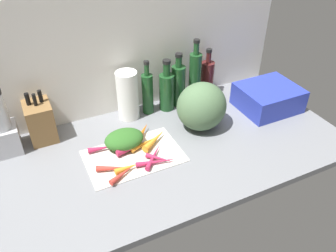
# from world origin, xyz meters

# --- Properties ---
(ground_plane) EXTENTS (1.70, 0.80, 0.03)m
(ground_plane) POSITION_xyz_m (0.00, 0.00, -0.01)
(ground_plane) COLOR slate
(wall_back) EXTENTS (1.70, 0.03, 0.60)m
(wall_back) POSITION_xyz_m (0.00, 0.39, 0.30)
(wall_back) COLOR silver
(wall_back) RESTS_ON ground_plane
(cutting_board) EXTENTS (0.41, 0.26, 0.01)m
(cutting_board) POSITION_xyz_m (-0.10, -0.00, 0.00)
(cutting_board) COLOR beige
(cutting_board) RESTS_ON ground_plane
(carrot_0) EXTENTS (0.12, 0.04, 0.02)m
(carrot_0) POSITION_xyz_m (-0.21, 0.09, 0.02)
(carrot_0) COLOR #B2264C
(carrot_0) RESTS_ON cutting_board
(carrot_1) EXTENTS (0.13, 0.14, 0.03)m
(carrot_1) POSITION_xyz_m (-0.02, 0.11, 0.02)
(carrot_1) COLOR orange
(carrot_1) RESTS_ON cutting_board
(carrot_2) EXTENTS (0.11, 0.03, 0.03)m
(carrot_2) POSITION_xyz_m (-0.15, -0.08, 0.02)
(carrot_2) COLOR orange
(carrot_2) RESTS_ON cutting_board
(carrot_3) EXTENTS (0.17, 0.10, 0.03)m
(carrot_3) POSITION_xyz_m (-0.10, 0.07, 0.02)
(carrot_3) COLOR orange
(carrot_3) RESTS_ON cutting_board
(carrot_4) EXTENTS (0.12, 0.07, 0.02)m
(carrot_4) POSITION_xyz_m (-0.19, -0.10, 0.02)
(carrot_4) COLOR red
(carrot_4) RESTS_ON cutting_board
(carrot_5) EXTENTS (0.18, 0.06, 0.02)m
(carrot_5) POSITION_xyz_m (-0.03, -0.09, 0.02)
(carrot_5) COLOR #B2264C
(carrot_5) RESTS_ON cutting_board
(carrot_6) EXTENTS (0.10, 0.10, 0.02)m
(carrot_6) POSITION_xyz_m (-0.01, -0.08, 0.02)
(carrot_6) COLOR #B2264C
(carrot_6) RESTS_ON cutting_board
(carrot_7) EXTENTS (0.11, 0.04, 0.03)m
(carrot_7) POSITION_xyz_m (-0.11, 0.03, 0.02)
(carrot_7) COLOR #B2264C
(carrot_7) RESTS_ON cutting_board
(carrot_8) EXTENTS (0.15, 0.08, 0.02)m
(carrot_8) POSITION_xyz_m (-0.20, -0.06, 0.02)
(carrot_8) COLOR red
(carrot_8) RESTS_ON cutting_board
(carrot_9) EXTENTS (0.12, 0.04, 0.02)m
(carrot_9) POSITION_xyz_m (-0.06, 0.12, 0.02)
(carrot_9) COLOR red
(carrot_9) RESTS_ON cutting_board
(carrot_10) EXTENTS (0.13, 0.14, 0.02)m
(carrot_10) POSITION_xyz_m (-0.03, -0.05, 0.02)
(carrot_10) COLOR #B2264C
(carrot_10) RESTS_ON cutting_board
(carrot_11) EXTENTS (0.15, 0.11, 0.03)m
(carrot_11) POSITION_xyz_m (0.02, 0.04, 0.02)
(carrot_11) COLOR orange
(carrot_11) RESTS_ON cutting_board
(carrot_12) EXTENTS (0.13, 0.06, 0.02)m
(carrot_12) POSITION_xyz_m (-0.04, 0.04, 0.02)
(carrot_12) COLOR orange
(carrot_12) RESTS_ON cutting_board
(carrot_greens_pile) EXTENTS (0.17, 0.13, 0.07)m
(carrot_greens_pile) POSITION_xyz_m (-0.11, 0.07, 0.04)
(carrot_greens_pile) COLOR #2D6023
(carrot_greens_pile) RESTS_ON cutting_board
(winter_squash) EXTENTS (0.23, 0.21, 0.23)m
(winter_squash) POSITION_xyz_m (0.27, 0.07, 0.11)
(winter_squash) COLOR #4C6B47
(winter_squash) RESTS_ON ground_plane
(knife_block) EXTENTS (0.11, 0.15, 0.23)m
(knife_block) POSITION_xyz_m (-0.42, 0.31, 0.09)
(knife_block) COLOR brown
(knife_block) RESTS_ON ground_plane
(blender_appliance) EXTENTS (0.13, 0.13, 0.30)m
(blender_appliance) POSITION_xyz_m (-0.58, 0.28, 0.13)
(blender_appliance) COLOR #B2B2B7
(blender_appliance) RESTS_ON ground_plane
(paper_towel_roll) EXTENTS (0.10, 0.10, 0.24)m
(paper_towel_roll) POSITION_xyz_m (-0.01, 0.30, 0.12)
(paper_towel_roll) COLOR white
(paper_towel_roll) RESTS_ON ground_plane
(bottle_0) EXTENTS (0.06, 0.06, 0.28)m
(bottle_0) POSITION_xyz_m (0.09, 0.29, 0.11)
(bottle_0) COLOR #19421E
(bottle_0) RESTS_ON ground_plane
(bottle_1) EXTENTS (0.08, 0.08, 0.27)m
(bottle_1) POSITION_xyz_m (0.19, 0.28, 0.11)
(bottle_1) COLOR #19421E
(bottle_1) RESTS_ON ground_plane
(bottle_2) EXTENTS (0.07, 0.07, 0.28)m
(bottle_2) POSITION_xyz_m (0.27, 0.30, 0.12)
(bottle_2) COLOR #19421E
(bottle_2) RESTS_ON ground_plane
(bottle_3) EXTENTS (0.06, 0.06, 0.34)m
(bottle_3) POSITION_xyz_m (0.36, 0.29, 0.14)
(bottle_3) COLOR #19421E
(bottle_3) RESTS_ON ground_plane
(bottle_4) EXTENTS (0.07, 0.07, 0.26)m
(bottle_4) POSITION_xyz_m (0.45, 0.32, 0.10)
(bottle_4) COLOR #471919
(bottle_4) RESTS_ON ground_plane
(dish_rack) EXTENTS (0.29, 0.25, 0.12)m
(dish_rack) POSITION_xyz_m (0.66, 0.07, 0.06)
(dish_rack) COLOR #2838AD
(dish_rack) RESTS_ON ground_plane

